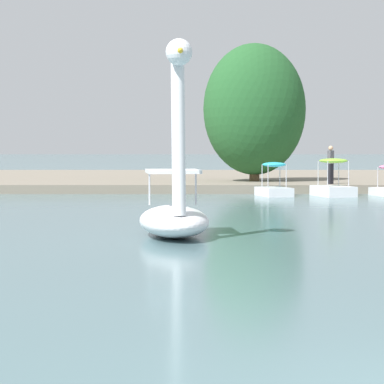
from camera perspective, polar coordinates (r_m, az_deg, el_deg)
shore_bank_far at (r=45.47m, az=2.72°, el=1.00°), size 127.43×24.75×0.39m
swan_boat at (r=16.88m, az=-1.33°, el=-1.02°), size 1.90×3.39×4.21m
pedal_boat_cyan at (r=31.79m, az=6.16°, el=0.43°), size 1.52×1.95×1.42m
pedal_boat_lime at (r=32.06m, az=10.53°, el=0.53°), size 1.72×2.21×1.57m
tree_willow_near_path at (r=37.38m, az=4.73°, el=6.17°), size 6.28×5.76×6.70m
person_on_path at (r=34.60m, az=10.34°, el=2.08°), size 0.30×0.29×1.71m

